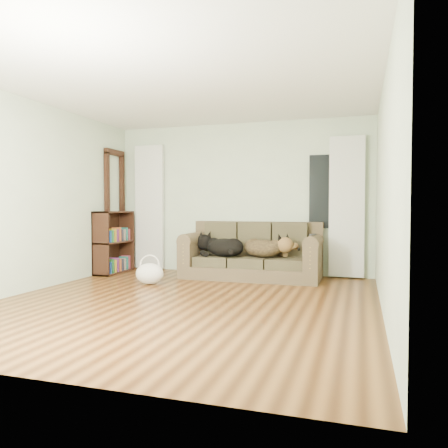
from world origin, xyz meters
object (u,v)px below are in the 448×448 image
(dog_black_lab, at_px, (222,248))
(tote_bag, at_px, (150,273))
(dog_shepherd, at_px, (265,248))
(bookshelf, at_px, (114,244))
(sofa, at_px, (251,250))

(dog_black_lab, distance_m, tote_bag, 1.28)
(dog_shepherd, xyz_separation_m, tote_bag, (-1.53, -0.98, -0.33))
(dog_black_lab, relative_size, bookshelf, 0.66)
(tote_bag, bearing_deg, dog_black_lab, 47.12)
(sofa, bearing_deg, dog_shepherd, -4.93)
(sofa, bearing_deg, dog_black_lab, -168.78)
(sofa, height_order, dog_black_lab, sofa)
(sofa, height_order, tote_bag, sofa)
(dog_black_lab, xyz_separation_m, dog_shepherd, (0.69, 0.07, 0.01))
(sofa, distance_m, dog_black_lab, 0.47)
(dog_black_lab, height_order, bookshelf, bookshelf)
(dog_black_lab, relative_size, tote_bag, 1.65)
(bookshelf, bearing_deg, tote_bag, -42.07)
(sofa, distance_m, bookshelf, 2.43)
(sofa, xyz_separation_m, dog_shepherd, (0.23, -0.02, 0.04))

